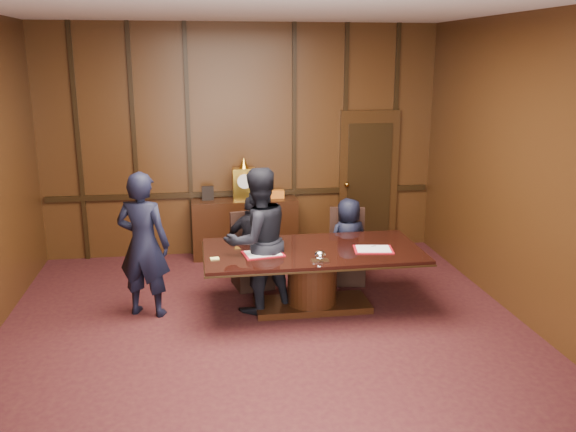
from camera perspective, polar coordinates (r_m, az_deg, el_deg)
The scene contains 13 objects.
room at distance 6.09m, azimuth -1.19°, elevation 2.51°, with size 7.00×7.04×3.50m.
sideboard at distance 9.40m, azimuth -4.05°, elevation -0.90°, with size 1.60×0.45×1.54m.
conference_table at distance 7.43m, azimuth 2.29°, elevation -4.96°, with size 2.62×1.32×0.76m.
folder_left at distance 7.16m, azimuth -2.34°, elevation -3.54°, with size 0.51×0.40×0.02m.
folder_right at distance 7.38m, azimuth 7.98°, elevation -3.10°, with size 0.51×0.40×0.02m.
inkstand at distance 6.91m, azimuth 3.02°, elevation -3.83°, with size 0.20×0.14×0.12m.
notepad at distance 7.04m, azimuth -6.88°, elevation -3.97°, with size 0.10×0.07×0.01m, color #F4E677.
chair_left at distance 8.23m, azimuth -3.39°, elevation -4.58°, with size 0.56×0.56×0.99m.
chair_right at distance 8.44m, azimuth 5.53°, elevation -4.12°, with size 0.56×0.56×0.99m.
signatory_left at distance 8.05m, azimuth -3.33°, elevation -2.52°, with size 0.73×0.31×1.25m, color black.
signatory_right at distance 8.28m, azimuth 5.67°, elevation -2.35°, with size 0.58×0.37×1.18m, color black.
witness_left at distance 7.34m, azimuth -13.37°, elevation -2.62°, with size 0.64×0.42×1.75m, color black.
witness_right at distance 7.28m, azimuth -2.88°, elevation -2.30°, with size 0.86×0.67×1.76m, color black.
Camera 1 is at (-0.71, -5.76, 3.01)m, focal length 38.00 mm.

